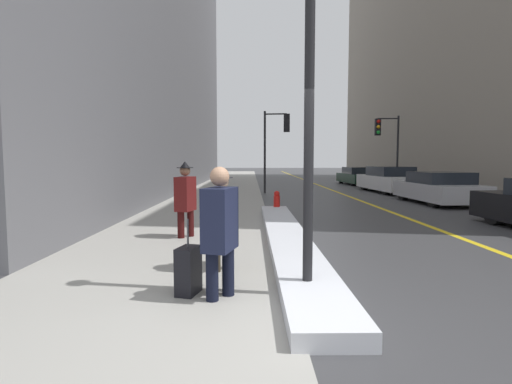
% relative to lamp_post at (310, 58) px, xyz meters
% --- Properties ---
extents(ground_plane, '(160.00, 160.00, 0.00)m').
position_rel_lamp_post_xyz_m(ground_plane, '(-0.19, -1.09, -2.86)').
color(ground_plane, '#38383A').
extents(sidewalk_slab, '(4.00, 80.00, 0.01)m').
position_rel_lamp_post_xyz_m(sidewalk_slab, '(-2.19, 13.91, -2.85)').
color(sidewalk_slab, '#9E9B93').
rests_on(sidewalk_slab, ground).
extents(road_centre_stripe, '(0.16, 80.00, 0.00)m').
position_rel_lamp_post_xyz_m(road_centre_stripe, '(3.81, 13.91, -2.86)').
color(road_centre_stripe, gold).
rests_on(road_centre_stripe, ground).
extents(snow_bank_curb, '(0.78, 9.40, 0.20)m').
position_rel_lamp_post_xyz_m(snow_bank_curb, '(0.04, 3.20, -2.76)').
color(snow_bank_curb, silver).
rests_on(snow_bank_curb, ground).
extents(building_facade_right, '(6.00, 36.00, 20.77)m').
position_rel_lamp_post_xyz_m(building_facade_right, '(12.81, 20.91, 7.52)').
color(building_facade_right, gray).
rests_on(building_facade_right, ground).
extents(lamp_post, '(0.28, 0.28, 4.76)m').
position_rel_lamp_post_xyz_m(lamp_post, '(0.00, 0.00, 0.00)').
color(lamp_post, black).
rests_on(lamp_post, ground).
extents(traffic_light_near, '(1.31, 0.33, 4.12)m').
position_rel_lamp_post_xyz_m(traffic_light_near, '(0.67, 15.41, 0.12)').
color(traffic_light_near, black).
rests_on(traffic_light_near, ground).
extents(traffic_light_far, '(1.31, 0.32, 4.04)m').
position_rel_lamp_post_xyz_m(traffic_light_far, '(6.59, 16.80, 0.06)').
color(traffic_light_far, black).
rests_on(traffic_light_far, ground).
extents(pedestrian_trailing, '(0.43, 0.75, 1.59)m').
position_rel_lamp_post_xyz_m(pedestrian_trailing, '(-1.06, -0.08, -1.98)').
color(pedestrian_trailing, black).
rests_on(pedestrian_trailing, ground).
extents(pedestrian_with_shoulder_bag, '(0.39, 0.71, 1.54)m').
position_rel_lamp_post_xyz_m(pedestrian_with_shoulder_bag, '(-1.12, 1.15, -2.03)').
color(pedestrian_with_shoulder_bag, '#2A241B').
rests_on(pedestrian_with_shoulder_bag, ground).
extents(pedestrian_in_fedora, '(0.42, 0.56, 1.64)m').
position_rel_lamp_post_xyz_m(pedestrian_in_fedora, '(-2.09, 3.72, -1.96)').
color(pedestrian_in_fedora, '#340C0C').
rests_on(pedestrian_in_fedora, ground).
extents(parked_car_silver, '(2.02, 4.26, 1.22)m').
position_rel_lamp_post_xyz_m(parked_car_silver, '(6.53, 10.42, -2.27)').
color(parked_car_silver, '#B2B2B7').
rests_on(parked_car_silver, ground).
extents(parked_car_white, '(2.10, 4.93, 1.33)m').
position_rel_lamp_post_xyz_m(parked_car_white, '(6.44, 15.71, -2.23)').
color(parked_car_white, silver).
rests_on(parked_car_white, ground).
extents(parked_car_dark_green, '(2.15, 4.45, 1.18)m').
position_rel_lamp_post_xyz_m(parked_car_dark_green, '(6.65, 22.27, -2.30)').
color(parked_car_dark_green, black).
rests_on(parked_car_dark_green, ground).
extents(rolling_suitcase, '(0.31, 0.41, 0.95)m').
position_rel_lamp_post_xyz_m(rolling_suitcase, '(-1.47, 0.06, -2.56)').
color(rolling_suitcase, black).
rests_on(rolling_suitcase, ground).
extents(fire_hydrant, '(0.20, 0.20, 0.70)m').
position_rel_lamp_post_xyz_m(fire_hydrant, '(0.12, 7.72, -2.52)').
color(fire_hydrant, red).
rests_on(fire_hydrant, ground).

